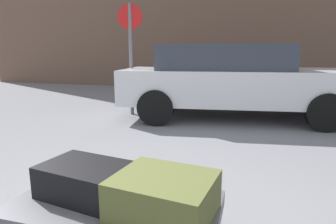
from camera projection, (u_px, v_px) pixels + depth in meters
name	position (u px, v px, depth m)	size (l,w,h in m)	color
luggage_cart	(116.00, 212.00, 1.85)	(1.31, 0.71, 0.34)	#4C4C51
suitcase_olive_front_left	(164.00, 196.00, 1.67)	(0.56, 0.47, 0.24)	#4C5128
suitcase_black_stacked_top	(88.00, 180.00, 1.90)	(0.61, 0.39, 0.22)	black
parked_car	(231.00, 79.00, 5.65)	(4.50, 2.37, 1.42)	silver
no_parking_sign	(131.00, 47.00, 5.81)	(0.49, 0.11, 2.22)	slate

